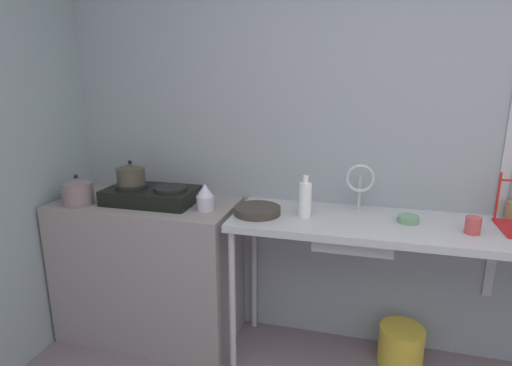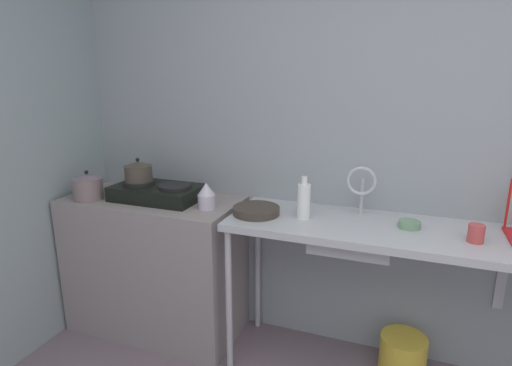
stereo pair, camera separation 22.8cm
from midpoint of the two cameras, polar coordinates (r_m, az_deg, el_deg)
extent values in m
cube|color=#8F989C|center=(2.46, 25.30, 7.10)|extent=(5.12, 0.10, 2.78)
cube|color=gray|center=(2.80, -11.49, -11.09)|extent=(1.11, 0.54, 0.91)
cube|color=#B6B9BC|center=(2.26, 22.12, -6.42)|extent=(1.79, 0.54, 0.04)
cylinder|color=#B7B4B8|center=(2.37, -0.94, -16.37)|extent=(0.04, 0.04, 0.87)
cylinder|color=#B6B7C0|center=(2.75, 2.66, -11.74)|extent=(0.04, 0.04, 0.87)
cube|color=black|center=(2.61, -11.19, -1.35)|extent=(0.54, 0.32, 0.09)
cylinder|color=black|center=(2.66, -13.64, 0.06)|extent=(0.20, 0.20, 0.02)
cylinder|color=black|center=(2.53, -8.73, -0.46)|extent=(0.20, 0.20, 0.02)
cylinder|color=#453D32|center=(2.65, -13.71, 1.28)|extent=(0.17, 0.17, 0.10)
cone|color=#453F2E|center=(2.63, -13.80, 2.61)|extent=(0.17, 0.17, 0.03)
sphere|color=black|center=(2.63, -13.83, 3.14)|extent=(0.02, 0.02, 0.02)
cylinder|color=slate|center=(2.73, -20.17, -0.78)|extent=(0.18, 0.18, 0.13)
cone|color=slate|center=(2.71, -20.32, 0.86)|extent=(0.18, 0.18, 0.03)
sphere|color=black|center=(2.70, -20.36, 1.38)|extent=(0.02, 0.02, 0.02)
cylinder|color=silver|center=(2.39, -4.20, -2.62)|extent=(0.10, 0.10, 0.08)
cone|color=silver|center=(2.37, -4.24, -0.81)|extent=(0.10, 0.10, 0.07)
cube|color=#B6B9BC|center=(2.25, 16.05, -7.11)|extent=(0.40, 0.34, 0.12)
cylinder|color=#B6B9BC|center=(2.39, 17.18, -1.78)|extent=(0.02, 0.02, 0.21)
torus|color=#B6B9BC|center=(2.29, 17.25, 0.22)|extent=(0.16, 0.02, 0.16)
cylinder|color=#3C332B|center=(2.30, 2.88, -3.89)|extent=(0.26, 0.26, 0.04)
cylinder|color=red|center=(2.45, 34.00, -2.51)|extent=(0.01, 0.01, 0.27)
cylinder|color=#C24543|center=(2.22, 30.96, -6.09)|extent=(0.07, 0.07, 0.09)
cylinder|color=gray|center=(2.28, 23.32, -5.37)|extent=(0.11, 0.11, 0.04)
cylinder|color=white|center=(2.24, 9.56, -2.58)|extent=(0.07, 0.07, 0.19)
cylinder|color=white|center=(2.21, 9.69, 0.30)|extent=(0.03, 0.03, 0.04)
cylinder|color=gold|center=(2.68, 22.22, -21.49)|extent=(0.26, 0.26, 0.24)
camera|label=1|loc=(0.11, -87.17, 0.74)|focal=28.73mm
camera|label=2|loc=(0.11, 92.83, -0.74)|focal=28.73mm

